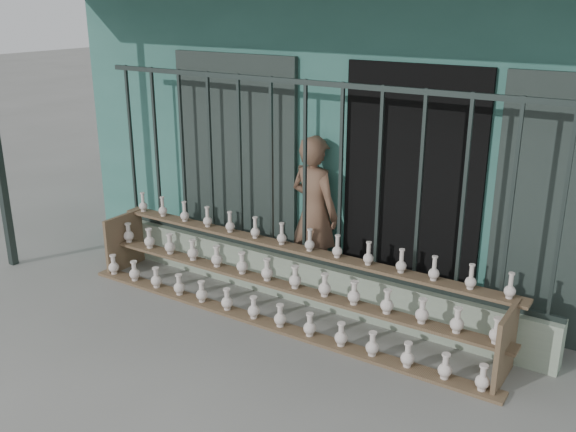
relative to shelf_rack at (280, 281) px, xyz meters
The scene contains 6 objects.
ground 0.96m from the shelf_rack, 89.05° to the right, with size 60.00×60.00×0.00m, color slate.
workshop_building 3.57m from the shelf_rack, 89.67° to the left, with size 7.40×6.60×3.21m.
parapet_wall 0.44m from the shelf_rack, 87.97° to the left, with size 5.00×0.20×0.45m, color #97A990.
security_fence 1.07m from the shelf_rack, 87.97° to the left, with size 5.00×0.04×1.80m.
shelf_rack is the anchor object (origin of this frame).
elderly_woman 0.91m from the shelf_rack, 96.24° to the left, with size 0.60×0.40×1.65m, color brown.
Camera 1 is at (3.12, -3.82, 2.96)m, focal length 40.00 mm.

